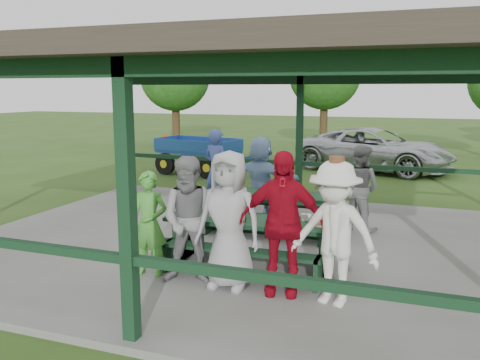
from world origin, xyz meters
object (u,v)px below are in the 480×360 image
at_px(contestant_grey_left, 192,220).
at_px(contestant_white_fedora, 334,233).
at_px(contestant_grey_mid, 229,220).
at_px(contestant_red, 282,223).
at_px(pickup_truck, 375,150).
at_px(picnic_table_near, 251,237).
at_px(contestant_green, 149,224).
at_px(farm_trailer, 199,155).
at_px(picnic_table_far, 271,207).
at_px(spectator_grey, 359,187).
at_px(spectator_lblue, 261,179).
at_px(spectator_blue, 217,169).

height_order(contestant_grey_left, contestant_white_fedora, contestant_white_fedora).
height_order(contestant_grey_mid, contestant_red, contestant_red).
distance_m(contestant_white_fedora, pickup_truck, 11.83).
height_order(picnic_table_near, contestant_grey_mid, contestant_grey_mid).
relative_size(contestant_green, farm_trailer, 0.42).
relative_size(picnic_table_far, spectator_grey, 1.53).
bearing_deg(contestant_grey_left, contestant_green, 159.78).
distance_m(spectator_lblue, pickup_truck, 8.29).
xyz_separation_m(contestant_red, spectator_blue, (-2.68, 4.18, -0.05)).
distance_m(picnic_table_near, contestant_grey_mid, 0.97).
xyz_separation_m(contestant_grey_mid, farm_trailer, (-4.65, 9.08, -0.41)).
distance_m(pickup_truck, farm_trailer, 6.06).
distance_m(contestant_green, spectator_grey, 4.36).
bearing_deg(picnic_table_far, spectator_grey, 25.03).
xyz_separation_m(picnic_table_near, pickup_truck, (0.76, 10.90, 0.16)).
bearing_deg(contestant_white_fedora, farm_trailer, 138.15).
relative_size(picnic_table_near, pickup_truck, 0.50).
distance_m(picnic_table_far, spectator_blue, 2.21).
distance_m(contestant_grey_mid, spectator_grey, 3.80).
bearing_deg(contestant_green, pickup_truck, 74.84).
xyz_separation_m(picnic_table_far, spectator_grey, (1.56, 0.73, 0.35)).
relative_size(contestant_grey_mid, spectator_lblue, 1.08).
relative_size(contestant_white_fedora, spectator_lblue, 1.08).
bearing_deg(contestant_red, contestant_green, 172.29).
relative_size(contestant_green, contestant_red, 0.80).
height_order(picnic_table_near, contestant_grey_left, contestant_grey_left).
bearing_deg(contestant_green, contestant_red, -5.18).
relative_size(contestant_red, pickup_truck, 0.36).
height_order(picnic_table_far, contestant_grey_left, contestant_grey_left).
bearing_deg(pickup_truck, picnic_table_near, -169.36).
height_order(contestant_green, contestant_white_fedora, contestant_white_fedora).
xyz_separation_m(spectator_grey, farm_trailer, (-5.94, 5.51, -0.29)).
xyz_separation_m(contestant_green, pickup_truck, (2.04, 11.71, -0.13)).
bearing_deg(contestant_red, spectator_blue, 114.86).
distance_m(picnic_table_far, contestant_grey_left, 2.92).
xyz_separation_m(spectator_grey, pickup_truck, (-0.50, 8.17, -0.19)).
distance_m(spectator_lblue, spectator_blue, 1.39).
relative_size(contestant_grey_left, pickup_truck, 0.34).
relative_size(spectator_grey, pickup_truck, 0.31).
relative_size(contestant_grey_left, spectator_blue, 0.98).
distance_m(contestant_red, pickup_truck, 11.71).
bearing_deg(picnic_table_far, pickup_truck, 83.24).
bearing_deg(contestant_grey_left, contestant_red, -12.13).
distance_m(contestant_green, contestant_grey_mid, 1.26).
xyz_separation_m(contestant_green, spectator_blue, (-0.70, 4.18, 0.14)).
bearing_deg(contestant_white_fedora, contestant_grey_left, -166.59).
bearing_deg(contestant_grey_left, spectator_grey, 47.93).
relative_size(picnic_table_far, contestant_grey_left, 1.41).
bearing_deg(contestant_grey_mid, contestant_white_fedora, -1.55).
distance_m(contestant_green, pickup_truck, 11.89).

